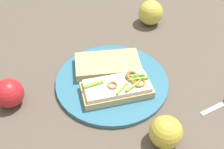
# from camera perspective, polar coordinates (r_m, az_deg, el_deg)

# --- Properties ---
(ground_plane) EXTENTS (2.00, 2.00, 0.00)m
(ground_plane) POSITION_cam_1_polar(r_m,az_deg,el_deg) (0.75, 0.00, -1.77)
(ground_plane) COLOR brown
(ground_plane) RESTS_ON ground
(plate) EXTENTS (0.30, 0.30, 0.01)m
(plate) POSITION_cam_1_polar(r_m,az_deg,el_deg) (0.74, 0.00, -1.45)
(plate) COLOR teal
(plate) RESTS_ON ground_plane
(sandwich) EXTENTS (0.14, 0.19, 0.04)m
(sandwich) POSITION_cam_1_polar(r_m,az_deg,el_deg) (0.69, 1.16, -2.80)
(sandwich) COLOR tan
(sandwich) RESTS_ON plate
(bread_slice_side) EXTENTS (0.16, 0.20, 0.03)m
(bread_slice_side) POSITION_cam_1_polar(r_m,az_deg,el_deg) (0.76, -0.89, 1.99)
(bread_slice_side) COLOR tan
(bread_slice_side) RESTS_ON plate
(apple_0) EXTENTS (0.09, 0.09, 0.08)m
(apple_0) POSITION_cam_1_polar(r_m,az_deg,el_deg) (0.95, 7.85, 12.33)
(apple_0) COLOR gold
(apple_0) RESTS_ON ground_plane
(apple_1) EXTENTS (0.09, 0.09, 0.07)m
(apple_1) POSITION_cam_1_polar(r_m,az_deg,el_deg) (0.61, 10.87, -11.42)
(apple_1) COLOR gold
(apple_1) RESTS_ON ground_plane
(apple_3) EXTENTS (0.08, 0.08, 0.07)m
(apple_3) POSITION_cam_1_polar(r_m,az_deg,el_deg) (0.72, -20.20, -3.58)
(apple_3) COLOR red
(apple_3) RESTS_ON ground_plane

